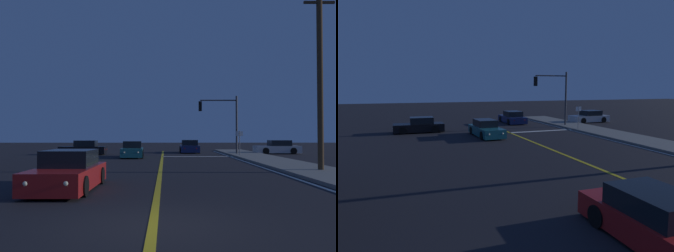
{
  "view_description": "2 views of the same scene",
  "coord_description": "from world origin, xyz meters",
  "views": [
    {
      "loc": [
        0.25,
        -7.51,
        1.86
      ],
      "look_at": [
        0.45,
        18.43,
        2.49
      ],
      "focal_mm": 39.1,
      "sensor_mm": 36.0,
      "label": 1
    },
    {
      "loc": [
        -9.02,
        -0.31,
        3.92
      ],
      "look_at": [
        -0.93,
        22.29,
        0.83
      ],
      "focal_mm": 32.06,
      "sensor_mm": 36.0,
      "label": 2
    }
  ],
  "objects": [
    {
      "name": "car_far_approaching_navy",
      "position": [
        2.76,
        30.49,
        0.58
      ],
      "size": [
        2.02,
        4.5,
        1.34
      ],
      "rotation": [
        0.0,
        0.0,
        -0.01
      ],
      "color": "navy",
      "rests_on": "ground"
    },
    {
      "name": "street_sign_corner",
      "position": [
        6.55,
        23.33,
        1.5
      ],
      "size": [
        0.56,
        0.06,
        2.21
      ],
      "color": "slate",
      "rests_on": "ground"
    },
    {
      "name": "car_mid_block_black",
      "position": [
        -7.38,
        26.79,
        0.58
      ],
      "size": [
        4.3,
        1.92,
        1.34
      ],
      "rotation": [
        0.0,
        0.0,
        1.57
      ],
      "color": "black",
      "rests_on": "ground"
    },
    {
      "name": "stop_bar",
      "position": [
        3.02,
        23.83,
        0.01
      ],
      "size": [
        6.05,
        0.5,
        0.01
      ],
      "primitive_type": "cube",
      "color": "silver",
      "rests_on": "ground"
    },
    {
      "name": "car_parked_curb_teal",
      "position": [
        -2.47,
        22.8,
        0.58
      ],
      "size": [
        1.97,
        4.7,
        1.34
      ],
      "rotation": [
        0.0,
        0.0,
        3.19
      ],
      "color": "#195960",
      "rests_on": "ground"
    },
    {
      "name": "car_distant_tail_silver",
      "position": [
        11.28,
        28.33,
        0.58
      ],
      "size": [
        4.36,
        2.01,
        1.34
      ],
      "rotation": [
        0.0,
        0.0,
        1.58
      ],
      "color": "#B2B5BA",
      "rests_on": "ground"
    },
    {
      "name": "traffic_signal_near_right",
      "position": [
        5.54,
        26.13,
        3.63
      ],
      "size": [
        3.6,
        0.28,
        5.46
      ],
      "rotation": [
        0.0,
        0.0,
        3.14
      ],
      "color": "#38383D",
      "rests_on": "ground"
    },
    {
      "name": "lane_line_edge_right",
      "position": [
        5.8,
        12.67,
        0.01
      ],
      "size": [
        0.16,
        43.07,
        0.01
      ],
      "primitive_type": "cube",
      "color": "silver",
      "rests_on": "ground"
    },
    {
      "name": "car_side_waiting_red",
      "position": [
        -3.05,
        5.01,
        0.58
      ],
      "size": [
        1.91,
        4.73,
        1.34
      ],
      "rotation": [
        0.0,
        0.0,
        3.14
      ],
      "color": "maroon",
      "rests_on": "ground"
    },
    {
      "name": "lane_line_center",
      "position": [
        0.0,
        12.67,
        0.01
      ],
      "size": [
        0.2,
        43.07,
        0.01
      ],
      "primitive_type": "cube",
      "color": "gold",
      "rests_on": "ground"
    }
  ]
}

